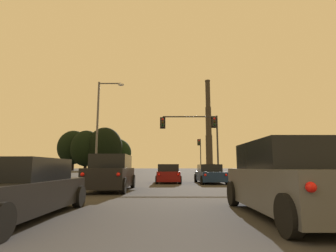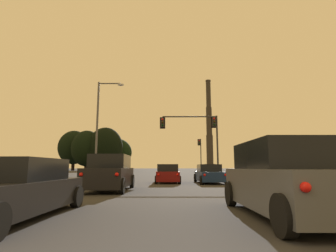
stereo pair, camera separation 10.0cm
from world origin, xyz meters
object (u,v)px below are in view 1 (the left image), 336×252
(suv_left_lane_second, at_px, (111,173))
(suv_right_lane_third, at_px, (289,180))
(street_lamp, at_px, (101,120))
(sedan_right_lane_front, at_px, (210,174))
(traffic_light_overhead_right, at_px, (198,130))
(smokestack, at_px, (209,133))
(traffic_light_far_right, at_px, (200,151))
(hatchback_center_lane_front, at_px, (168,174))
(sedan_left_lane_third, at_px, (16,190))

(suv_left_lane_second, distance_m, suv_right_lane_third, 9.55)
(street_lamp, bearing_deg, suv_right_lane_third, -62.42)
(sedan_right_lane_front, xyz_separation_m, traffic_light_overhead_right, (-0.07, 6.78, 4.44))
(sedan_right_lane_front, bearing_deg, smokestack, 80.26)
(traffic_light_far_right, height_order, traffic_light_overhead_right, traffic_light_far_right)
(suv_left_lane_second, relative_size, street_lamp, 0.51)
(hatchback_center_lane_front, height_order, street_lamp, street_lamp)
(sedan_left_lane_third, relative_size, suv_right_lane_third, 0.96)
(hatchback_center_lane_front, relative_size, street_lamp, 0.43)
(suv_left_lane_second, bearing_deg, traffic_light_overhead_right, 63.87)
(suv_left_lane_second, distance_m, smokestack, 124.79)
(hatchback_center_lane_front, height_order, suv_right_lane_third, suv_right_lane_third)
(street_lamp, bearing_deg, hatchback_center_lane_front, -33.40)
(sedan_left_lane_third, bearing_deg, traffic_light_far_right, 77.84)
(suv_left_lane_second, height_order, suv_right_lane_third, same)
(suv_right_lane_third, relative_size, smokestack, 0.10)
(street_lamp, bearing_deg, smokestack, 76.13)
(suv_left_lane_second, distance_m, traffic_light_far_right, 38.06)
(smokestack, bearing_deg, traffic_light_overhead_right, -99.15)
(sedan_left_lane_third, xyz_separation_m, hatchback_center_lane_front, (3.51, 14.55, -0.00))
(sedan_left_lane_third, bearing_deg, traffic_light_overhead_right, 72.29)
(hatchback_center_lane_front, distance_m, traffic_light_overhead_right, 8.55)
(sedan_right_lane_front, distance_m, suv_left_lane_second, 9.11)
(smokestack, bearing_deg, sedan_right_lane_front, -98.58)
(sedan_right_lane_front, height_order, hatchback_center_lane_front, hatchback_center_lane_front)
(traffic_light_overhead_right, bearing_deg, sedan_left_lane_third, -107.63)
(sedan_right_lane_front, xyz_separation_m, street_lamp, (-9.87, 4.58, 5.12))
(sedan_right_lane_front, relative_size, suv_right_lane_third, 0.96)
(street_lamp, distance_m, smokestack, 114.07)
(sedan_right_lane_front, relative_size, hatchback_center_lane_front, 1.14)
(sedan_right_lane_front, distance_m, suv_right_lane_third, 14.03)
(sedan_right_lane_front, relative_size, traffic_light_overhead_right, 0.71)
(sedan_left_lane_third, height_order, street_lamp, street_lamp)
(sedan_right_lane_front, height_order, suv_left_lane_second, suv_left_lane_second)
(suv_left_lane_second, height_order, street_lamp, street_lamp)
(sedan_right_lane_front, bearing_deg, sedan_left_lane_third, -116.47)
(suv_left_lane_second, height_order, traffic_light_far_right, traffic_light_far_right)
(street_lamp, bearing_deg, sedan_right_lane_front, -24.86)
(street_lamp, bearing_deg, suv_left_lane_second, -71.97)
(sedan_left_lane_third, xyz_separation_m, traffic_light_far_right, (9.53, 44.51, 3.71))
(hatchback_center_lane_front, distance_m, traffic_light_far_right, 30.79)
(sedan_right_lane_front, height_order, traffic_light_far_right, traffic_light_far_right)
(suv_left_lane_second, xyz_separation_m, traffic_light_far_right, (8.97, 36.83, 3.48))
(suv_left_lane_second, relative_size, smokestack, 0.10)
(sedan_right_lane_front, distance_m, traffic_light_overhead_right, 8.11)
(hatchback_center_lane_front, bearing_deg, sedan_left_lane_third, -105.45)
(sedan_left_lane_third, bearing_deg, hatchback_center_lane_front, 76.36)
(smokestack, bearing_deg, suv_left_lane_second, -100.98)
(sedan_right_lane_front, bearing_deg, street_lamp, 153.97)
(traffic_light_far_right, bearing_deg, street_lamp, -116.24)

